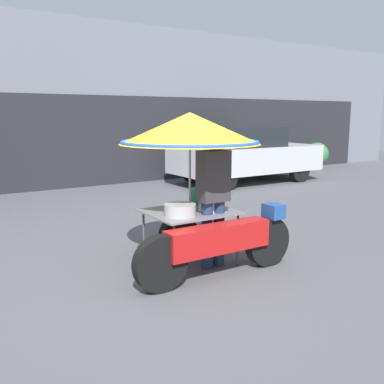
# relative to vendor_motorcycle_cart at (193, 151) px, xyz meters

# --- Properties ---
(ground_plane) EXTENTS (36.00, 36.00, 0.00)m
(ground_plane) POSITION_rel_vendor_motorcycle_cart_xyz_m (-0.36, -0.31, -1.45)
(ground_plane) COLOR #56565B
(shopfront_building) EXTENTS (28.00, 2.06, 4.32)m
(shopfront_building) POSITION_rel_vendor_motorcycle_cart_xyz_m (-0.36, 7.62, 0.70)
(shopfront_building) COLOR gray
(shopfront_building) RESTS_ON ground
(vendor_motorcycle_cart) EXTENTS (2.14, 1.74, 1.91)m
(vendor_motorcycle_cart) POSITION_rel_vendor_motorcycle_cart_xyz_m (0.00, 0.00, 0.00)
(vendor_motorcycle_cart) COLOR black
(vendor_motorcycle_cart) RESTS_ON ground
(vendor_person) EXTENTS (0.38, 0.23, 1.68)m
(vendor_person) POSITION_rel_vendor_motorcycle_cart_xyz_m (0.16, -0.20, -0.50)
(vendor_person) COLOR navy
(vendor_person) RESTS_ON ground
(parked_car) EXTENTS (4.23, 1.84, 1.56)m
(parked_car) POSITION_rel_vendor_motorcycle_cart_xyz_m (4.90, 4.93, -0.65)
(parked_car) COLOR black
(parked_car) RESTS_ON ground
(potted_plant) EXTENTS (0.80, 0.80, 0.95)m
(potted_plant) POSITION_rel_vendor_motorcycle_cart_xyz_m (8.80, 5.77, -0.92)
(potted_plant) COLOR gray
(potted_plant) RESTS_ON ground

